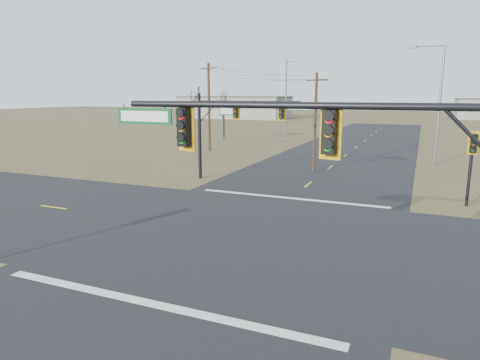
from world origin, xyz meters
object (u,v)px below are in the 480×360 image
(utility_pole_near, at_px, (315,121))
(utility_pole_far, at_px, (209,106))
(streetlight_a, at_px, (437,98))
(mast_arm_near, at_px, (337,158))
(bare_tree_a, at_px, (193,99))
(streetlight_c, at_px, (288,96))
(mast_arm_far, at_px, (237,118))
(highway_sign, at_px, (230,113))
(bare_tree_b, at_px, (224,97))
(pedestal_signal_ne, at_px, (472,152))

(utility_pole_near, height_order, utility_pole_far, utility_pole_far)
(streetlight_a, bearing_deg, mast_arm_near, -75.56)
(utility_pole_far, xyz_separation_m, bare_tree_a, (-5.61, 6.48, 0.68))
(streetlight_c, distance_m, bare_tree_a, 12.54)
(mast_arm_far, height_order, highway_sign, mast_arm_far)
(mast_arm_near, distance_m, bare_tree_b, 54.60)
(mast_arm_far, bearing_deg, utility_pole_far, 115.42)
(pedestal_signal_ne, height_order, utility_pole_far, utility_pole_far)
(utility_pole_far, relative_size, highway_sign, 1.83)
(bare_tree_b, bearing_deg, mast_arm_near, -61.93)
(mast_arm_near, xyz_separation_m, bare_tree_a, (-26.19, 39.89, 0.82))
(pedestal_signal_ne, bearing_deg, streetlight_a, 90.26)
(utility_pole_far, distance_m, streetlight_a, 23.45)
(utility_pole_far, xyz_separation_m, streetlight_c, (5.47, 12.33, 1.00))
(highway_sign, xyz_separation_m, bare_tree_b, (-3.21, 4.93, 2.13))
(pedestal_signal_ne, relative_size, utility_pole_near, 0.54)
(utility_pole_near, xyz_separation_m, streetlight_a, (9.21, 7.93, 1.80))
(bare_tree_a, bearing_deg, highway_sign, 42.13)
(utility_pole_near, distance_m, bare_tree_b, 30.35)
(bare_tree_b, bearing_deg, highway_sign, -56.90)
(bare_tree_a, relative_size, bare_tree_b, 0.98)
(bare_tree_b, bearing_deg, pedestal_signal_ne, -45.73)
(utility_pole_near, bearing_deg, bare_tree_a, 142.80)
(bare_tree_a, bearing_deg, bare_tree_b, 86.57)
(mast_arm_far, relative_size, pedestal_signal_ne, 2.00)
(highway_sign, xyz_separation_m, bare_tree_a, (-3.71, -3.35, 1.92))
(bare_tree_b, bearing_deg, streetlight_c, -12.89)
(mast_arm_near, bearing_deg, utility_pole_far, 131.10)
(mast_arm_near, height_order, streetlight_c, streetlight_c)
(utility_pole_near, relative_size, streetlight_c, 0.75)
(mast_arm_near, relative_size, streetlight_c, 0.95)
(mast_arm_far, distance_m, streetlight_c, 27.48)
(mast_arm_near, distance_m, mast_arm_far, 21.51)
(utility_pole_far, relative_size, bare_tree_a, 1.35)
(utility_pole_near, distance_m, highway_sign, 24.47)
(mast_arm_far, height_order, streetlight_a, streetlight_a)
(utility_pole_far, distance_m, streetlight_c, 13.53)
(utility_pole_near, relative_size, highway_sign, 1.52)
(streetlight_a, relative_size, bare_tree_b, 1.45)
(mast_arm_near, distance_m, streetlight_c, 48.19)
(streetlight_a, bearing_deg, pedestal_signal_ne, -64.37)
(pedestal_signal_ne, relative_size, streetlight_a, 0.41)
(pedestal_signal_ne, xyz_separation_m, bare_tree_a, (-30.74, 22.75, 2.55))
(utility_pole_near, bearing_deg, utility_pole_far, 148.89)
(pedestal_signal_ne, bearing_deg, bare_tree_b, 128.31)
(mast_arm_far, relative_size, highway_sign, 1.64)
(bare_tree_a, bearing_deg, mast_arm_near, -56.71)
(mast_arm_far, xyz_separation_m, utility_pole_far, (-9.87, 14.76, 0.38))
(highway_sign, xyz_separation_m, streetlight_c, (7.38, 2.50, 2.25))
(mast_arm_near, xyz_separation_m, mast_arm_far, (-10.71, 18.66, -0.24))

